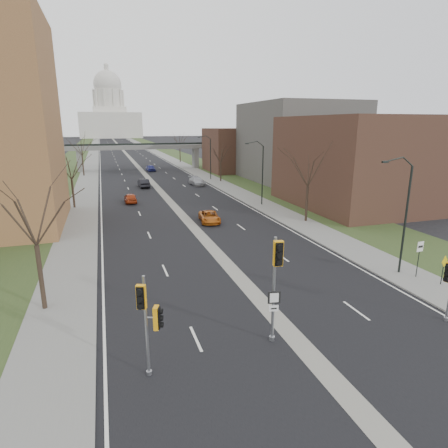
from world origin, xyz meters
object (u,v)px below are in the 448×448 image
car_right_far (151,168)px  car_right_mid (197,181)px  signal_pole_left (148,314)px  signal_pole_median (276,272)px  car_left_near (131,198)px  speed_limit_sign (419,253)px  car_right_near (209,217)px  car_left_far (144,183)px  warning_sign (444,266)px

car_right_far → car_right_mid: bearing=-80.1°
signal_pole_left → signal_pole_median: signal_pole_median is taller
car_left_near → car_right_far: bearing=-100.9°
speed_limit_sign → car_left_near: (-17.82, 34.55, -1.28)m
signal_pole_left → car_right_mid: size_ratio=0.93×
car_right_mid → speed_limit_sign: bearing=-88.4°
signal_pole_left → car_right_near: (9.90, 25.63, -2.51)m
signal_pole_median → speed_limit_sign: (13.59, 4.50, -1.96)m
car_left_far → car_right_far: car_right_far is taller
warning_sign → car_right_mid: (-5.50, 48.77, -0.75)m
signal_pole_median → car_left_near: (-4.23, 39.05, -3.24)m
signal_pole_left → speed_limit_sign: size_ratio=1.77×
warning_sign → car_left_far: 51.63m
signal_pole_median → speed_limit_sign: signal_pole_median is taller
car_left_near → car_right_far: car_right_far is taller
signal_pole_left → warning_sign: signal_pole_left is taller
car_left_near → signal_pole_median: bearing=96.7°
signal_pole_left → car_right_mid: bearing=96.0°
car_left_far → car_right_mid: size_ratio=0.90×
car_left_near → car_left_far: size_ratio=0.90×
signal_pole_left → car_left_near: 39.93m
signal_pole_median → warning_sign: size_ratio=2.67×
car_right_near → car_right_mid: 27.31m
warning_sign → signal_pole_median: bearing=171.9°
warning_sign → car_right_near: bearing=96.2°
speed_limit_sign → car_left_far: 49.95m
car_right_near → car_right_mid: (5.15, 26.82, 0.11)m
car_left_near → signal_pole_left: bearing=87.5°
speed_limit_sign → car_right_near: (-10.01, 20.38, -1.35)m
car_left_far → signal_pole_left: bearing=81.3°
signal_pole_left → car_left_far: size_ratio=1.04×
speed_limit_sign → car_right_mid: speed_limit_sign is taller
signal_pole_median → car_left_near: signal_pole_median is taller
speed_limit_sign → car_left_far: speed_limit_sign is taller
speed_limit_sign → car_right_far: size_ratio=0.61×
signal_pole_median → warning_sign: signal_pole_median is taller
speed_limit_sign → car_right_far: speed_limit_sign is taller
signal_pole_left → car_right_near: 27.59m
signal_pole_left → car_right_near: bearing=90.9°
signal_pole_left → signal_pole_median: bearing=28.8°
signal_pole_median → car_left_far: size_ratio=1.23×
signal_pole_median → car_right_near: size_ratio=1.24×
speed_limit_sign → warning_sign: 1.77m
speed_limit_sign → warning_sign: speed_limit_sign is taller
car_right_far → signal_pole_left: bearing=-99.9°
warning_sign → car_right_near: size_ratio=0.46×
speed_limit_sign → car_right_near: speed_limit_sign is taller
speed_limit_sign → warning_sign: size_ratio=1.28×
signal_pole_left → warning_sign: bearing=32.2°
signal_pole_median → car_left_far: bearing=101.3°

